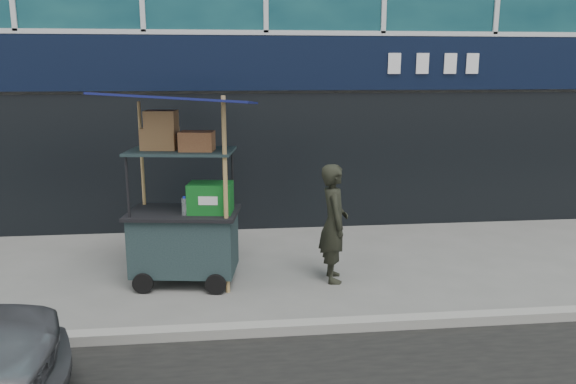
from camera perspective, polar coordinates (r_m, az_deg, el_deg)
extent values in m
plane|color=#62635E|center=(6.50, 0.56, -13.31)|extent=(80.00, 80.00, 0.00)
cube|color=gray|center=(6.30, 0.78, -13.61)|extent=(80.00, 0.18, 0.12)
cube|color=black|center=(9.69, -2.21, 12.93)|extent=(15.68, 0.06, 0.90)
cube|color=black|center=(9.87, -2.14, 3.00)|extent=(15.68, 0.04, 2.40)
cube|color=#19292B|center=(7.62, -10.45, -5.07)|extent=(1.44, 0.96, 0.78)
cylinder|color=black|center=(7.50, -14.53, -8.99)|extent=(0.27, 0.09, 0.27)
cylinder|color=black|center=(7.29, -7.36, -9.30)|extent=(0.27, 0.09, 0.27)
cube|color=black|center=(7.51, -10.57, -2.06)|extent=(1.54, 1.07, 0.04)
cylinder|color=black|center=(7.26, -15.98, 0.37)|extent=(0.04, 0.04, 0.84)
cylinder|color=black|center=(6.98, -6.37, 0.32)|extent=(0.04, 0.04, 0.84)
cylinder|color=black|center=(7.89, -14.52, 1.40)|extent=(0.04, 0.04, 0.84)
cylinder|color=black|center=(7.63, -5.66, 1.38)|extent=(0.04, 0.04, 0.84)
cube|color=#19292B|center=(7.35, -10.82, 4.09)|extent=(1.44, 0.96, 0.03)
cylinder|color=olive|center=(7.01, -6.35, -0.57)|extent=(0.06, 0.06, 2.51)
cylinder|color=olive|center=(7.92, -14.45, 0.21)|extent=(0.05, 0.05, 2.40)
cube|color=#0D154D|center=(7.28, -11.04, 9.29)|extent=(2.06, 1.59, 0.22)
cube|color=#0D581A|center=(7.33, -7.87, -0.57)|extent=(0.61, 0.47, 0.39)
cylinder|color=silver|center=(7.25, -10.47, -1.49)|extent=(0.08, 0.08, 0.22)
cylinder|color=#1B30CD|center=(7.22, -10.51, -0.55)|extent=(0.04, 0.04, 0.02)
cube|color=olive|center=(7.44, -12.88, 5.32)|extent=(0.49, 0.39, 0.28)
cube|color=olive|center=(7.23, -9.24, 5.12)|extent=(0.46, 0.37, 0.25)
cube|color=olive|center=(7.39, -12.77, 7.23)|extent=(0.43, 0.34, 0.22)
imported|color=black|center=(7.53, 4.67, -3.16)|extent=(0.40, 0.60, 1.60)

